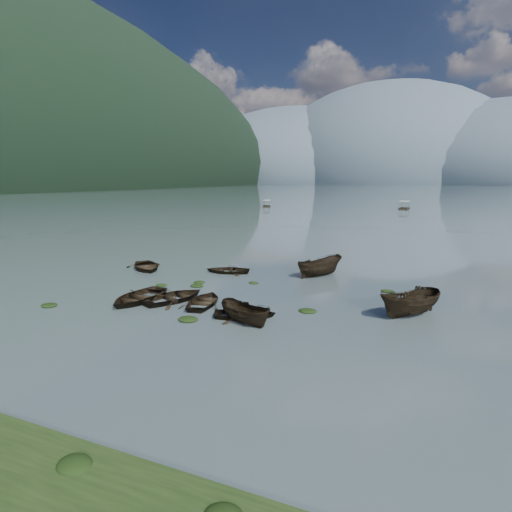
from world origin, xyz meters
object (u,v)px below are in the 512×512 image
at_px(rowboat_0, 138,301).
at_px(pontoon_centre, 404,209).
at_px(rowboat_3, 204,304).
at_px(pontoon_left, 267,207).

bearing_deg(rowboat_0, pontoon_centre, 84.99).
height_order(rowboat_3, pontoon_centre, pontoon_centre).
relative_size(rowboat_0, pontoon_left, 0.94).
distance_m(rowboat_3, pontoon_left, 101.84).
bearing_deg(pontoon_left, rowboat_3, -89.09).
distance_m(rowboat_0, pontoon_left, 101.53).
bearing_deg(rowboat_0, pontoon_left, 108.17).
xyz_separation_m(rowboat_3, pontoon_centre, (8.96, 102.84, 0.00)).
height_order(rowboat_3, pontoon_left, pontoon_left).
bearing_deg(rowboat_3, pontoon_left, -82.09).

